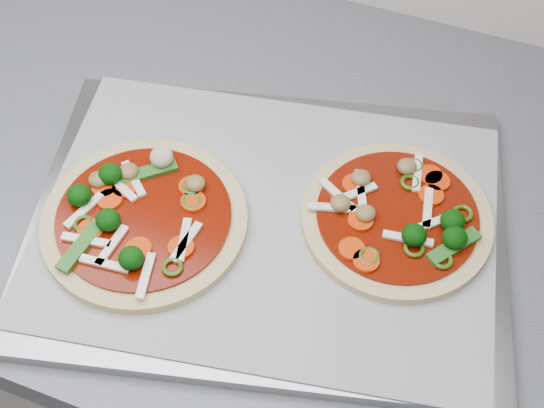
% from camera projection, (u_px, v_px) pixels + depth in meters
% --- Properties ---
extents(countertop, '(3.60, 0.60, 0.04)m').
position_uv_depth(countertop, '(511.00, 257.00, 0.76)').
color(countertop, slate).
rests_on(countertop, base_cabinet).
extents(baking_tray, '(0.53, 0.44, 0.02)m').
position_uv_depth(baking_tray, '(267.00, 225.00, 0.75)').
color(baking_tray, gray).
rests_on(baking_tray, countertop).
extents(parchment, '(0.49, 0.40, 0.00)m').
position_uv_depth(parchment, '(267.00, 220.00, 0.75)').
color(parchment, '#9F9FA5').
rests_on(parchment, baking_tray).
extents(pizza_left, '(0.28, 0.28, 0.03)m').
position_uv_depth(pizza_left, '(142.00, 217.00, 0.74)').
color(pizza_left, '#D2B97E').
rests_on(pizza_left, parchment).
extents(pizza_right, '(0.22, 0.22, 0.03)m').
position_uv_depth(pizza_right, '(399.00, 217.00, 0.74)').
color(pizza_right, '#D2B97E').
rests_on(pizza_right, parchment).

